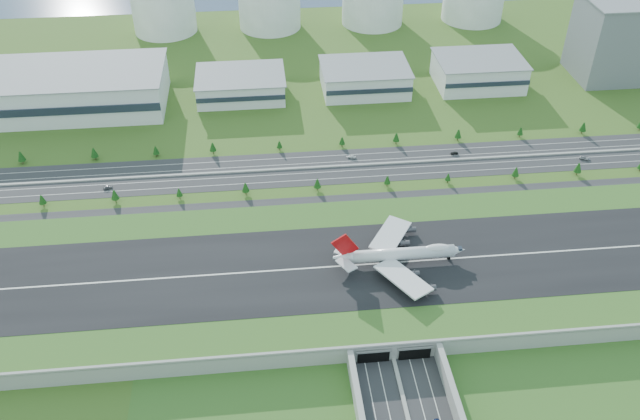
{
  "coord_description": "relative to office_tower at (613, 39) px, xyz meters",
  "views": [
    {
      "loc": [
        -48.66,
        -230.52,
        215.86
      ],
      "look_at": [
        -21.66,
        35.0,
        14.75
      ],
      "focal_mm": 38.0,
      "sensor_mm": 36.0,
      "label": 1
    }
  ],
  "objects": [
    {
      "name": "hangar_mid_a",
      "position": [
        -260.0,
        -5.0,
        -20.0
      ],
      "size": [
        58.0,
        42.0,
        15.0
      ],
      "primitive_type": "cube",
      "color": "silver",
      "rests_on": "ground"
    },
    {
      "name": "car_6",
      "position": [
        -59.76,
        -107.06,
        -26.54
      ],
      "size": [
        6.69,
        5.04,
        1.69
      ],
      "primitive_type": "imported",
      "rotation": [
        0.0,
        0.0,
        1.15
      ],
      "color": "#AAAAAF",
      "rests_on": "ground"
    },
    {
      "name": "hangar_mid_b",
      "position": [
        -175.0,
        -5.0,
        -19.0
      ],
      "size": [
        58.0,
        42.0,
        17.0
      ],
      "primitive_type": "cube",
      "color": "silver",
      "rests_on": "ground"
    },
    {
      "name": "ground",
      "position": [
        -200.0,
        -195.0,
        -27.5
      ],
      "size": [
        1200.0,
        1200.0,
        0.0
      ],
      "primitive_type": "plane",
      "color": "#3E581B",
      "rests_on": "ground"
    },
    {
      "name": "hangar_west",
      "position": [
        -370.0,
        -10.0,
        -15.0
      ],
      "size": [
        120.0,
        60.0,
        25.0
      ],
      "primitive_type": "cube",
      "color": "silver",
      "rests_on": "ground"
    },
    {
      "name": "tree_row",
      "position": [
        -187.52,
        -98.76,
        -22.95
      ],
      "size": [
        500.68,
        48.53,
        8.24
      ],
      "color": "#3D2819",
      "rests_on": "ground"
    },
    {
      "name": "office_tower",
      "position": [
        0.0,
        0.0,
        0.0
      ],
      "size": [
        46.0,
        46.0,
        55.0
      ],
      "primitive_type": "cube",
      "color": "slate",
      "rests_on": "ground"
    },
    {
      "name": "airfield_deck",
      "position": [
        -200.0,
        -195.09,
        -23.38
      ],
      "size": [
        520.0,
        100.0,
        9.2
      ],
      "color": "#989893",
      "rests_on": "ground"
    },
    {
      "name": "hangar_mid_c",
      "position": [
        -95.0,
        -5.0,
        -18.0
      ],
      "size": [
        58.0,
        42.0,
        19.0
      ],
      "primitive_type": "cube",
      "color": "silver",
      "rests_on": "ground"
    },
    {
      "name": "fuel_tank_a",
      "position": [
        -320.0,
        115.0,
        -10.0
      ],
      "size": [
        50.0,
        50.0,
        35.0
      ],
      "primitive_type": "cylinder",
      "color": "silver",
      "rests_on": "ground"
    },
    {
      "name": "fuel_tank_c",
      "position": [
        -150.0,
        115.0,
        -10.0
      ],
      "size": [
        50.0,
        50.0,
        35.0
      ],
      "primitive_type": "cylinder",
      "color": "silver",
      "rests_on": "ground"
    },
    {
      "name": "car_5",
      "position": [
        -134.56,
        -93.98,
        -26.64
      ],
      "size": [
        4.59,
        1.95,
        1.47
      ],
      "primitive_type": "imported",
      "rotation": [
        0.0,
        0.0,
        -1.66
      ],
      "color": "black",
      "rests_on": "ground"
    },
    {
      "name": "boeing_747",
      "position": [
        -188.62,
        -195.26,
        -13.99
      ],
      "size": [
        62.52,
        59.15,
        19.34
      ],
      "rotation": [
        0.0,
        0.0,
        -0.0
      ],
      "color": "silver",
      "rests_on": "airfield_deck"
    },
    {
      "name": "north_expressway",
      "position": [
        -200.0,
        -100.0,
        -27.44
      ],
      "size": [
        560.0,
        36.0,
        0.12
      ],
      "primitive_type": "cube",
      "color": "#28282B",
      "rests_on": "ground"
    },
    {
      "name": "fuel_tank_b",
      "position": [
        -235.0,
        115.0,
        -10.0
      ],
      "size": [
        50.0,
        50.0,
        35.0
      ],
      "primitive_type": "cylinder",
      "color": "silver",
      "rests_on": "ground"
    },
    {
      "name": "car_4",
      "position": [
        -334.45,
        -109.17,
        -26.53
      ],
      "size": [
        5.34,
        3.22,
        1.7
      ],
      "primitive_type": "imported",
      "rotation": [
        0.0,
        0.0,
        1.83
      ],
      "color": "#555459",
      "rests_on": "ground"
    },
    {
      "name": "car_7",
      "position": [
        -196.12,
        -91.62,
        -26.59
      ],
      "size": [
        5.85,
        4.21,
        1.57
      ],
      "primitive_type": "imported",
      "rotation": [
        0.0,
        0.0,
        -1.99
      ],
      "color": "silver",
      "rests_on": "ground"
    }
  ]
}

